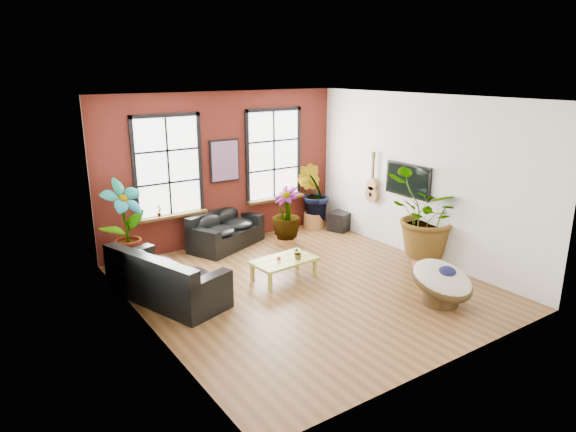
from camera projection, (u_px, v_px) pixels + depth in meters
The scene contains 19 objects.
room at pixel (302, 196), 9.39m from camera, with size 6.04×6.54×3.54m.
sofa_back at pixel (225, 231), 11.86m from camera, with size 2.01×1.52×0.83m.
sofa_left at pixel (164, 279), 9.07m from camera, with size 1.64×2.50×0.92m.
coffee_table at pixel (284, 262), 10.02m from camera, with size 1.32×0.82×0.49m.
papasan_chair at pixel (442, 281), 8.94m from camera, with size 1.27×1.28×0.82m.
poster at pixel (225, 161), 11.74m from camera, with size 0.74×0.06×0.98m.
tv_wall_unit at pixel (397, 183), 11.39m from camera, with size 0.13×1.86×1.20m.
media_box at pixel (341, 221), 13.08m from camera, with size 0.69×0.64×0.47m.
pot_back_left at pixel (128, 262), 10.51m from camera, with size 0.53×0.53×0.35m.
pot_back_right at pixel (314, 220), 13.33m from camera, with size 0.61×0.61×0.39m.
pot_right_wall at pixel (424, 257), 10.77m from camera, with size 0.58×0.58×0.36m.
pot_mid at pixel (286, 236), 12.13m from camera, with size 0.65×0.65×0.36m.
floor_plant_back_left at pixel (125, 222), 10.25m from camera, with size 0.92×0.63×1.76m, color #245015.
floor_plant_back_right at pixel (313, 193), 13.14m from camera, with size 0.83×0.67×1.51m, color #245015.
floor_plant_right_wall at pixel (426, 215), 10.56m from camera, with size 1.65×1.43×1.83m, color #245015.
floor_plant_mid at pixel (286, 213), 11.95m from camera, with size 0.68×0.68×1.22m, color #245015.
table_plant at pixel (298, 253), 10.00m from camera, with size 0.22×0.19×0.25m, color #245015.
sill_plant_left at pixel (159, 211), 11.06m from camera, with size 0.14×0.10×0.27m, color #245015.
sill_plant_right at pixel (287, 190), 12.87m from camera, with size 0.15×0.15×0.27m, color #245015.
Camera 1 is at (-5.34, -7.25, 4.01)m, focal length 32.00 mm.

